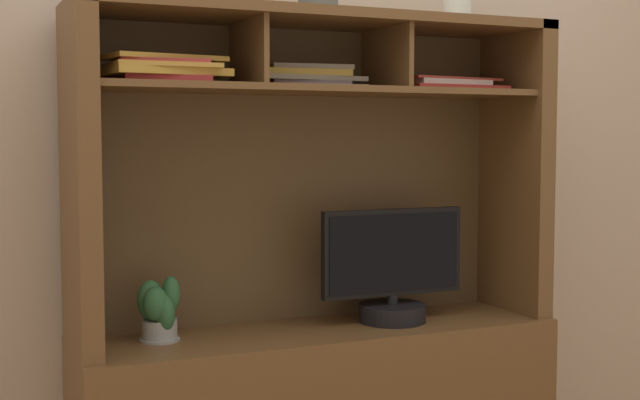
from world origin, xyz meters
name	(u,v)px	position (x,y,z in m)	size (l,w,h in m)	color
back_wall	(291,64)	(0.00, 0.24, 1.40)	(6.00, 0.02, 2.80)	tan
media_console	(319,357)	(0.00, 0.01, 0.47)	(1.51, 0.45, 1.54)	brown
tv_monitor	(393,275)	(0.25, -0.02, 0.72)	(0.49, 0.22, 0.37)	black
potted_orchid	(159,311)	(-0.50, 0.03, 0.65)	(0.12, 0.14, 0.19)	gray
magazine_stack_left	(305,77)	(-0.03, 0.05, 1.34)	(0.36, 0.21, 0.07)	beige
magazine_stack_centre	(447,85)	(0.46, 0.01, 1.33)	(0.38, 0.22, 0.04)	#A92E28
magazine_stack_right	(164,70)	(-0.49, -0.01, 1.35)	(0.35, 0.25, 0.08)	#A02B2A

